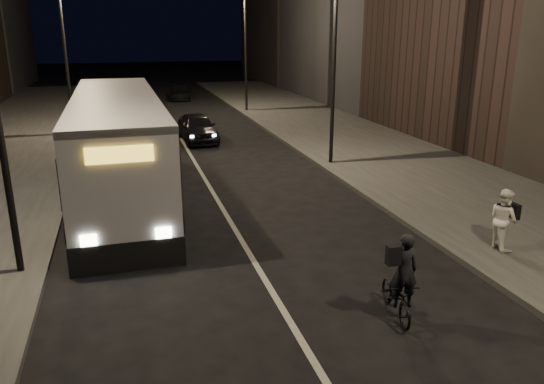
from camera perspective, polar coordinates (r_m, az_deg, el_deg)
ground at (r=10.92m, az=2.36°, el=-14.43°), size 180.00×180.00×0.00m
sidewalk_right at (r=26.15m, az=10.60°, el=4.44°), size 7.00×70.00×0.16m
streetlight_right_mid at (r=22.41m, az=6.11°, el=16.18°), size 1.20×0.44×8.12m
streetlight_right_far at (r=37.74m, az=-3.28°, el=16.62°), size 1.20×0.44×8.12m
streetlight_left_near at (r=13.04m, az=-27.18°, el=13.79°), size 1.20×0.44×8.12m
streetlight_left_far at (r=30.91m, az=-21.03°, el=15.44°), size 1.20×0.44×8.12m
city_bus at (r=19.32m, az=-16.19°, el=5.19°), size 3.22×13.22×3.54m
cyclist_on_bicycle at (r=11.29m, az=13.45°, el=-10.11°), size 0.83×1.72×1.90m
pedestrian_woman at (r=15.06m, az=23.64°, el=-2.68°), size 0.63×0.80×1.63m
car_near at (r=28.38m, az=-8.04°, el=6.89°), size 1.91×4.35×1.46m
car_mid at (r=32.52m, az=-15.31°, el=7.70°), size 1.64×4.28×1.39m
car_far at (r=45.97m, az=-9.80°, el=10.59°), size 2.32×4.52×1.25m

